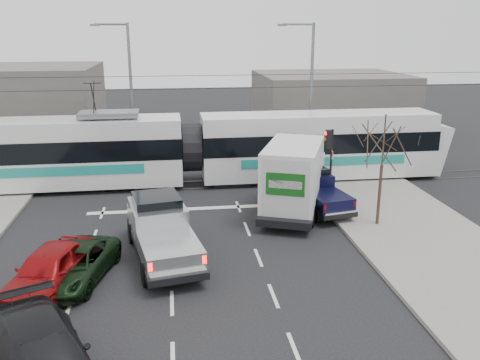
{
  "coord_description": "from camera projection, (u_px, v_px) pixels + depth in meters",
  "views": [
    {
      "loc": [
        -1.48,
        -17.98,
        8.66
      ],
      "look_at": [
        1.61,
        4.71,
        1.8
      ],
      "focal_mm": 38.0,
      "sensor_mm": 36.0,
      "label": 1
    }
  ],
  "objects": [
    {
      "name": "green_car",
      "position": [
        76.0,
        264.0,
        18.03
      ],
      "size": [
        3.07,
        4.76,
        1.22
      ],
      "primitive_type": "imported",
      "rotation": [
        0.0,
        0.0,
        -0.25
      ],
      "color": "black",
      "rests_on": "ground"
    },
    {
      "name": "red_car",
      "position": [
        49.0,
        270.0,
        17.27
      ],
      "size": [
        3.0,
        4.83,
        1.53
      ],
      "primitive_type": "imported",
      "rotation": [
        0.0,
        0.0,
        -0.28
      ],
      "color": "maroon",
      "rests_on": "ground"
    },
    {
      "name": "street_lamp_near",
      "position": [
        308.0,
        86.0,
        32.51
      ],
      "size": [
        2.38,
        0.25,
        9.0
      ],
      "color": "slate",
      "rests_on": "ground"
    },
    {
      "name": "rails",
      "position": [
        200.0,
        185.0,
        29.23
      ],
      "size": [
        60.0,
        1.6,
        0.03
      ],
      "primitive_type": "cube",
      "color": "#33302D",
      "rests_on": "ground"
    },
    {
      "name": "navy_pickup",
      "position": [
        315.0,
        190.0,
        25.14
      ],
      "size": [
        2.59,
        4.95,
        1.98
      ],
      "rotation": [
        0.0,
        0.0,
        0.19
      ],
      "color": "black",
      "rests_on": "ground"
    },
    {
      "name": "street_lamp_far",
      "position": [
        128.0,
        85.0,
        32.92
      ],
      "size": [
        2.38,
        0.25,
        9.0
      ],
      "color": "slate",
      "rests_on": "ground"
    },
    {
      "name": "catenary",
      "position": [
        198.0,
        118.0,
        28.12
      ],
      "size": [
        60.0,
        0.2,
        7.0
      ],
      "color": "black",
      "rests_on": "ground"
    },
    {
      "name": "building_left",
      "position": [
        2.0,
        107.0,
        37.95
      ],
      "size": [
        14.0,
        10.0,
        6.0
      ],
      "primitive_type": "cube",
      "color": "#67625D",
      "rests_on": "ground"
    },
    {
      "name": "box_truck",
      "position": [
        295.0,
        177.0,
        24.59
      ],
      "size": [
        4.8,
        7.38,
        3.49
      ],
      "rotation": [
        0.0,
        0.0,
        -0.38
      ],
      "color": "black",
      "rests_on": "ground"
    },
    {
      "name": "tram",
      "position": [
        191.0,
        149.0,
        28.93
      ],
      "size": [
        28.63,
        3.06,
        5.84
      ],
      "rotation": [
        0.0,
        0.0,
        0.01
      ],
      "color": "white",
      "rests_on": "ground"
    },
    {
      "name": "dark_car",
      "position": [
        42.0,
        358.0,
        12.65
      ],
      "size": [
        4.23,
        5.77,
        1.55
      ],
      "primitive_type": "imported",
      "rotation": [
        0.0,
        0.0,
        0.44
      ],
      "color": "black",
      "rests_on": "ground"
    },
    {
      "name": "ground",
      "position": [
        215.0,
        260.0,
        19.74
      ],
      "size": [
        120.0,
        120.0,
        0.0
      ],
      "primitive_type": "plane",
      "color": "black",
      "rests_on": "ground"
    },
    {
      "name": "sidewalk_right",
      "position": [
        433.0,
        246.0,
        20.88
      ],
      "size": [
        6.0,
        60.0,
        0.15
      ],
      "primitive_type": "cube",
      "color": "gray",
      "rests_on": "ground"
    },
    {
      "name": "building_right",
      "position": [
        330.0,
        103.0,
        43.36
      ],
      "size": [
        12.0,
        10.0,
        5.0
      ],
      "primitive_type": "cube",
      "color": "#67625D",
      "rests_on": "ground"
    },
    {
      "name": "silver_pickup",
      "position": [
        161.0,
        229.0,
        19.91
      ],
      "size": [
        3.19,
        6.41,
        2.23
      ],
      "rotation": [
        0.0,
        0.0,
        0.19
      ],
      "color": "black",
      "rests_on": "ground"
    },
    {
      "name": "bare_tree",
      "position": [
        383.0,
        145.0,
        22.01
      ],
      "size": [
        2.4,
        2.4,
        5.0
      ],
      "color": "#47382B",
      "rests_on": "ground"
    },
    {
      "name": "traffic_signal",
      "position": [
        329.0,
        149.0,
        25.96
      ],
      "size": [
        0.44,
        0.44,
        3.6
      ],
      "color": "black",
      "rests_on": "ground"
    }
  ]
}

